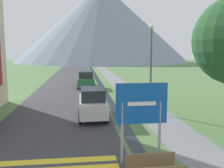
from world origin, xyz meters
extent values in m
plane|color=#517542|center=(0.00, 20.00, 0.00)|extent=(160.00, 160.00, 0.00)
cube|color=#38383D|center=(-2.50, 30.00, 0.00)|extent=(6.40, 60.00, 0.01)
cube|color=slate|center=(3.60, 30.00, 0.00)|extent=(2.20, 60.00, 0.01)
cube|color=black|center=(1.20, 30.00, 0.00)|extent=(0.60, 60.00, 0.00)
cube|color=yellow|center=(-2.50, 4.29, 0.01)|extent=(5.44, 0.44, 0.01)
cone|color=gray|center=(6.69, 87.75, 13.98)|extent=(61.27, 61.27, 27.96)
cylinder|color=#9E9EA3|center=(0.36, 3.81, 1.13)|extent=(0.10, 0.10, 2.25)
cylinder|color=#9E9EA3|center=(1.75, 3.81, 1.13)|extent=(0.10, 0.10, 2.25)
cube|color=#1451AD|center=(1.05, 3.79, 2.20)|extent=(1.86, 0.05, 1.47)
cube|color=white|center=(1.05, 3.76, 2.20)|extent=(1.02, 0.02, 0.14)
cube|color=brown|center=(1.20, 3.08, 0.43)|extent=(1.70, 0.08, 0.45)
cube|color=silver|center=(-0.40, 10.29, 0.72)|extent=(1.60, 4.05, 0.84)
cube|color=#23282D|center=(-0.40, 10.09, 1.48)|extent=(1.36, 2.23, 0.68)
cylinder|color=black|center=(-1.16, 11.55, 0.30)|extent=(0.18, 0.60, 0.60)
cylinder|color=black|center=(0.36, 11.55, 0.30)|extent=(0.18, 0.60, 0.60)
cylinder|color=black|center=(-1.16, 9.04, 0.30)|extent=(0.18, 0.60, 0.60)
cylinder|color=black|center=(0.36, 9.04, 0.30)|extent=(0.18, 0.60, 0.60)
cube|color=#28663D|center=(-0.58, 22.92, 0.72)|extent=(1.73, 4.59, 0.84)
cube|color=#23282D|center=(-0.58, 22.69, 1.48)|extent=(1.47, 2.52, 0.68)
cylinder|color=black|center=(-1.40, 24.34, 0.30)|extent=(0.18, 0.60, 0.60)
cylinder|color=black|center=(0.25, 24.34, 0.30)|extent=(0.18, 0.60, 0.60)
cylinder|color=black|center=(-1.40, 21.50, 0.30)|extent=(0.18, 0.60, 0.60)
cylinder|color=black|center=(0.25, 21.50, 0.30)|extent=(0.18, 0.60, 0.60)
cylinder|color=#515156|center=(3.43, 11.04, 2.72)|extent=(0.12, 0.12, 5.43)
sphere|color=silver|center=(3.43, 11.04, 5.55)|extent=(0.28, 0.28, 0.28)
camera|label=1|loc=(-1.06, -4.66, 4.07)|focal=40.00mm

